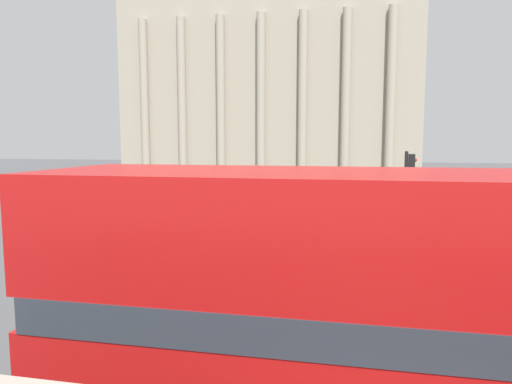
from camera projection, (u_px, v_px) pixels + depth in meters
double_decker_bus at (490, 321)px, 5.54m from camera, size 11.36×2.70×4.10m
plaza_building_left at (272, 90)px, 52.70m from camera, size 32.42×13.87×20.82m
traffic_light_near at (356, 235)px, 11.30m from camera, size 0.42×0.24×3.28m
traffic_light_mid at (407, 192)px, 16.05m from camera, size 0.42×0.24×4.13m
car_navy at (482, 241)px, 17.41m from camera, size 4.20×1.93×1.35m
pedestrian_olive at (467, 258)px, 13.55m from camera, size 0.32×0.32×1.77m
pedestrian_black at (455, 188)px, 33.46m from camera, size 0.32×0.32×1.79m
pedestrian_blue at (398, 226)px, 18.94m from camera, size 0.32×0.32×1.68m
pedestrian_red at (428, 243)px, 15.44m from camera, size 0.32×0.32×1.80m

